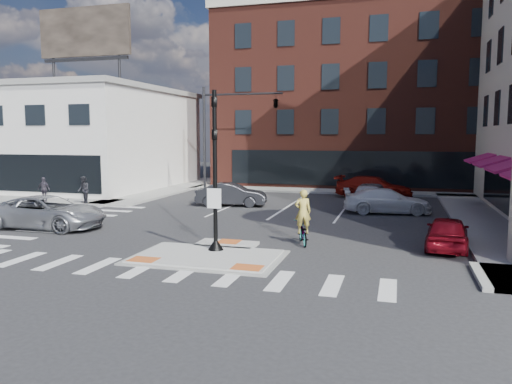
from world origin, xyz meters
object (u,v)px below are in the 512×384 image
(red_sedan, at_px, (447,233))
(pedestrian_b, at_px, (44,189))
(bg_car_silver, at_px, (371,195))
(pedestrian_a, at_px, (83,190))
(bg_car_red, at_px, (374,187))
(silver_suv, at_px, (48,212))
(white_pickup, at_px, (387,201))
(cyclist, at_px, (303,226))
(bg_car_dark, at_px, (231,194))

(red_sedan, distance_m, pedestrian_b, 24.85)
(red_sedan, xyz_separation_m, bg_car_silver, (-3.50, 10.72, 0.14))
(red_sedan, bearing_deg, pedestrian_a, -11.45)
(pedestrian_b, bearing_deg, bg_car_red, 27.00)
(silver_suv, relative_size, white_pickup, 1.15)
(bg_car_red, xyz_separation_m, pedestrian_b, (-20.42, -8.95, 0.17))
(silver_suv, distance_m, white_pickup, 18.06)
(bg_car_red, relative_size, pedestrian_b, 3.34)
(silver_suv, relative_size, cyclist, 2.49)
(pedestrian_a, bearing_deg, red_sedan, 23.68)
(white_pickup, bearing_deg, silver_suv, 112.48)
(red_sedan, relative_size, pedestrian_a, 2.24)
(bg_car_silver, bearing_deg, red_sedan, 114.70)
(cyclist, xyz_separation_m, pedestrian_b, (-18.38, 7.20, 0.19))
(white_pickup, relative_size, cyclist, 2.16)
(bg_car_dark, distance_m, cyclist, 11.60)
(silver_suv, bearing_deg, cyclist, -90.90)
(bg_car_silver, relative_size, pedestrian_a, 2.73)
(silver_suv, relative_size, bg_car_red, 1.05)
(cyclist, bearing_deg, pedestrian_b, -39.95)
(bg_car_dark, height_order, bg_car_red, bg_car_red)
(white_pickup, height_order, pedestrian_a, pedestrian_a)
(pedestrian_a, bearing_deg, bg_car_silver, 54.43)
(bg_car_dark, relative_size, pedestrian_a, 2.54)
(pedestrian_a, distance_m, pedestrian_b, 2.98)
(bg_car_silver, xyz_separation_m, bg_car_red, (-0.07, 4.73, -0.03))
(silver_suv, bearing_deg, pedestrian_a, 22.30)
(red_sedan, height_order, cyclist, cyclist)
(white_pickup, relative_size, pedestrian_a, 2.82)
(bg_car_red, xyz_separation_m, cyclist, (-2.04, -16.15, -0.01))
(bg_car_dark, relative_size, cyclist, 1.95)
(bg_car_silver, height_order, bg_car_red, bg_car_silver)
(bg_car_red, bearing_deg, pedestrian_b, 122.50)
(red_sedan, height_order, bg_car_silver, bg_car_silver)
(bg_car_silver, bearing_deg, white_pickup, 122.19)
(bg_car_dark, bearing_deg, pedestrian_b, 92.34)
(silver_suv, xyz_separation_m, pedestrian_a, (-3.01, 7.13, 0.23))
(bg_car_dark, relative_size, bg_car_red, 0.82)
(cyclist, bearing_deg, silver_suv, -18.88)
(pedestrian_a, bearing_deg, cyclist, 15.82)
(red_sedan, height_order, white_pickup, white_pickup)
(bg_car_red, distance_m, pedestrian_a, 19.61)
(red_sedan, relative_size, white_pickup, 0.79)
(white_pickup, bearing_deg, cyclist, 153.21)
(pedestrian_b, bearing_deg, bg_car_silver, 14.96)
(white_pickup, xyz_separation_m, pedestrian_a, (-18.51, -2.13, 0.31))
(cyclist, relative_size, pedestrian_b, 1.41)
(red_sedan, height_order, pedestrian_b, pedestrian_b)
(white_pickup, relative_size, pedestrian_b, 3.05)
(bg_car_dark, height_order, pedestrian_a, pedestrian_a)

